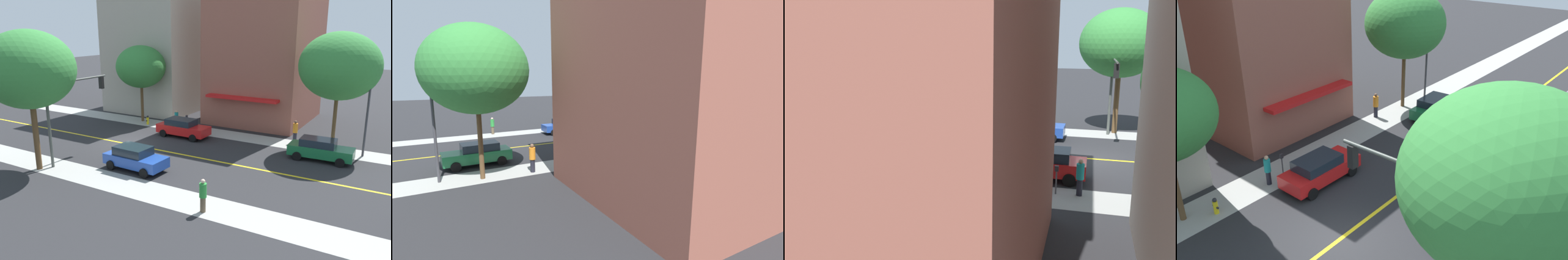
% 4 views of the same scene
% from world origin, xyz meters
% --- Properties ---
extents(ground_plane, '(140.00, 140.00, 0.00)m').
position_xyz_m(ground_plane, '(0.00, 0.00, 0.00)').
color(ground_plane, '#262628').
extents(sidewalk_left, '(2.54, 126.00, 0.01)m').
position_xyz_m(sidewalk_left, '(-6.65, 0.00, 0.00)').
color(sidewalk_left, '#9E9E99').
rests_on(sidewalk_left, ground).
extents(sidewalk_right, '(2.54, 126.00, 0.01)m').
position_xyz_m(sidewalk_right, '(6.65, 0.00, 0.00)').
color(sidewalk_right, '#9E9E99').
rests_on(sidewalk_right, ground).
extents(road_centerline_stripe, '(0.20, 126.00, 0.00)m').
position_xyz_m(road_centerline_stripe, '(0.00, 0.00, 0.00)').
color(road_centerline_stripe, yellow).
rests_on(road_centerline_stripe, ground).
extents(corner_shop_building, '(11.58, 9.29, 14.30)m').
position_xyz_m(corner_shop_building, '(-14.06, 6.39, 7.16)').
color(corner_shop_building, '#935142').
rests_on(corner_shop_building, ground).
extents(street_tree_left_near, '(5.96, 5.96, 9.00)m').
position_xyz_m(street_tree_left_near, '(-7.06, 14.78, 6.46)').
color(street_tree_left_near, brown).
rests_on(street_tree_left_near, ground).
extents(street_tree_right_corner, '(5.90, 5.90, 9.21)m').
position_xyz_m(street_tree_right_corner, '(7.44, -1.29, 6.69)').
color(street_tree_right_corner, brown).
rests_on(street_tree_right_corner, ground).
extents(fire_hydrant, '(0.44, 0.24, 0.88)m').
position_xyz_m(fire_hydrant, '(-6.02, -2.41, 0.43)').
color(fire_hydrant, yellow).
rests_on(fire_hydrant, ground).
extents(parking_meter, '(0.12, 0.18, 1.38)m').
position_xyz_m(parking_meter, '(-6.22, 1.95, 0.91)').
color(parking_meter, '#4C4C51').
rests_on(parking_meter, ground).
extents(traffic_light_mast, '(5.61, 0.32, 6.13)m').
position_xyz_m(traffic_light_mast, '(4.95, -0.81, 4.15)').
color(traffic_light_mast, '#474C47').
rests_on(traffic_light_mast, ground).
extents(red_sedan_left_curb, '(2.08, 4.59, 1.56)m').
position_xyz_m(red_sedan_left_curb, '(-4.12, 2.85, 0.82)').
color(red_sedan_left_curb, red).
rests_on(red_sedan_left_curb, ground).
extents(blue_sedan_right_curb, '(2.15, 4.36, 1.59)m').
position_xyz_m(blue_sedan_right_curb, '(4.19, 4.34, 0.82)').
color(blue_sedan_right_curb, '#1E429E').
rests_on(blue_sedan_right_curb, ground).
extents(green_sedan_left_curb, '(2.05, 4.53, 1.58)m').
position_xyz_m(green_sedan_left_curb, '(-4.00, 14.56, 0.82)').
color(green_sedan_left_curb, '#196638').
rests_on(green_sedan_left_curb, ground).
extents(grey_pickup_truck, '(2.40, 6.06, 1.88)m').
position_xyz_m(grey_pickup_truck, '(4.08, 24.20, 0.94)').
color(grey_pickup_truck, slate).
rests_on(grey_pickup_truck, ground).
extents(pedestrian_green_shirt, '(0.39, 0.39, 1.82)m').
position_xyz_m(pedestrian_green_shirt, '(7.27, 11.31, 0.96)').
color(pedestrian_green_shirt, brown).
rests_on(pedestrian_green_shirt, ground).
extents(pedestrian_orange_shirt, '(0.40, 0.40, 1.87)m').
position_xyz_m(pedestrian_orange_shirt, '(-7.34, 11.74, 0.98)').
color(pedestrian_orange_shirt, black).
rests_on(pedestrian_orange_shirt, ground).
extents(pedestrian_teal_shirt, '(0.36, 0.36, 1.76)m').
position_xyz_m(pedestrian_teal_shirt, '(-6.12, 0.88, 0.93)').
color(pedestrian_teal_shirt, black).
rests_on(pedestrian_teal_shirt, ground).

